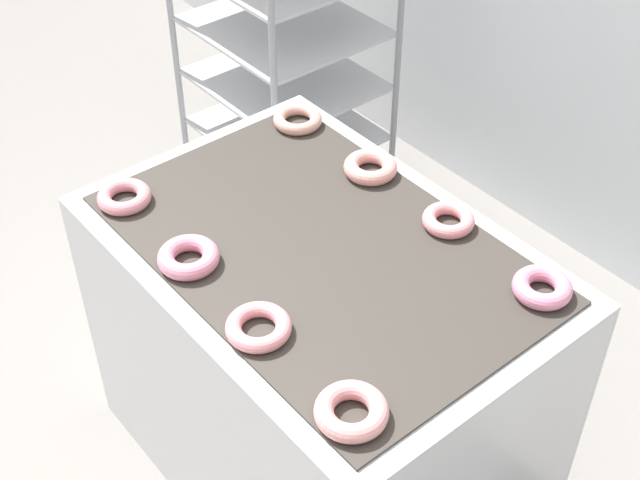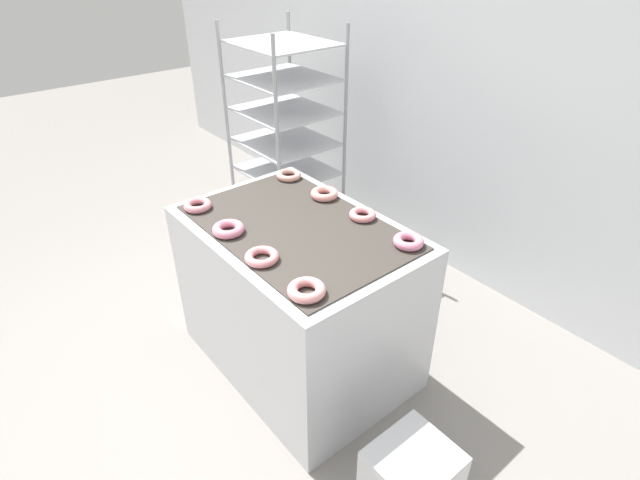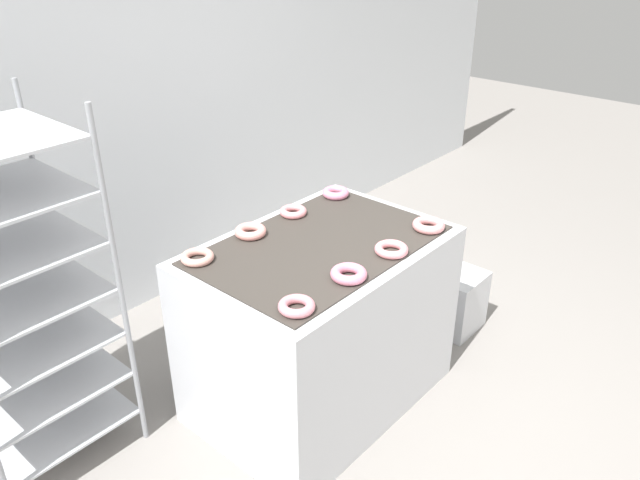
# 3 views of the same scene
# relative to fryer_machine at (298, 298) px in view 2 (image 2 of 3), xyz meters

# --- Properties ---
(ground_plane) EXTENTS (14.00, 14.00, 0.00)m
(ground_plane) POSITION_rel_fryer_machine_xyz_m (-0.00, -0.67, -0.45)
(ground_plane) COLOR gray
(wall_back) EXTENTS (8.00, 0.05, 2.80)m
(wall_back) POSITION_rel_fryer_machine_xyz_m (-0.00, 1.46, 0.95)
(wall_back) COLOR silver
(wall_back) RESTS_ON ground_plane
(fryer_machine) EXTENTS (1.21, 0.83, 0.90)m
(fryer_machine) POSITION_rel_fryer_machine_xyz_m (0.00, 0.00, 0.00)
(fryer_machine) COLOR silver
(fryer_machine) RESTS_ON ground_plane
(baking_rack_cart) EXTENTS (0.66, 0.59, 1.63)m
(baking_rack_cart) POSITION_rel_fryer_machine_xyz_m (-1.09, 0.72, 0.38)
(baking_rack_cart) COLOR gray
(baking_rack_cart) RESTS_ON ground_plane
(donut_near_left) EXTENTS (0.14, 0.14, 0.04)m
(donut_near_left) POSITION_rel_fryer_machine_xyz_m (-0.47, -0.29, 0.47)
(donut_near_left) COLOR #D17F89
(donut_near_left) RESTS_ON fryer_machine
(donut_near_midleft) EXTENTS (0.15, 0.15, 0.04)m
(donut_near_midleft) POSITION_rel_fryer_machine_xyz_m (-0.15, -0.29, 0.47)
(donut_near_midleft) COLOR pink
(donut_near_midleft) RESTS_ON fryer_machine
(donut_near_midright) EXTENTS (0.15, 0.15, 0.04)m
(donut_near_midright) POSITION_rel_fryer_machine_xyz_m (0.14, -0.30, 0.47)
(donut_near_midright) COLOR pink
(donut_near_midright) RESTS_ON fryer_machine
(donut_near_right) EXTENTS (0.16, 0.16, 0.04)m
(donut_near_right) POSITION_rel_fryer_machine_xyz_m (0.46, -0.29, 0.47)
(donut_near_right) COLOR pink
(donut_near_right) RESTS_ON fryer_machine
(donut_far_left) EXTENTS (0.15, 0.15, 0.04)m
(donut_far_left) POSITION_rel_fryer_machine_xyz_m (-0.47, 0.30, 0.47)
(donut_far_left) COLOR tan
(donut_far_left) RESTS_ON fryer_machine
(donut_far_midleft) EXTENTS (0.15, 0.15, 0.04)m
(donut_far_midleft) POSITION_rel_fryer_machine_xyz_m (-0.15, 0.30, 0.47)
(donut_far_midleft) COLOR #E2948B
(donut_far_midleft) RESTS_ON fryer_machine
(donut_far_midright) EXTENTS (0.14, 0.14, 0.04)m
(donut_far_midright) POSITION_rel_fryer_machine_xyz_m (0.15, 0.31, 0.47)
(donut_far_midright) COLOR pink
(donut_far_midright) RESTS_ON fryer_machine
(donut_far_right) EXTENTS (0.14, 0.14, 0.04)m
(donut_far_right) POSITION_rel_fryer_machine_xyz_m (0.46, 0.29, 0.47)
(donut_far_right) COLOR pink
(donut_far_right) RESTS_ON fryer_machine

